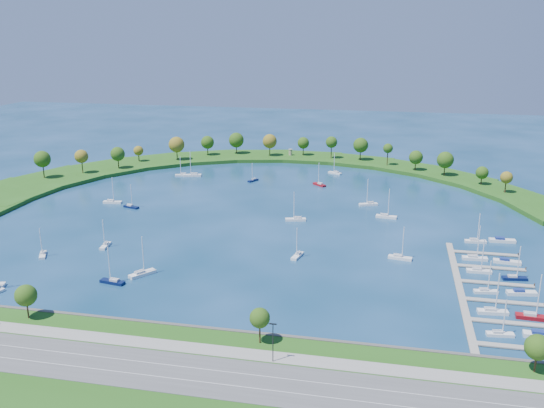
% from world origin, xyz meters
% --- Properties ---
extents(ground, '(700.00, 700.00, 0.00)m').
position_xyz_m(ground, '(0.00, 0.00, 0.00)').
color(ground, '#082F48').
rests_on(ground, ground).
extents(south_shoreline, '(420.00, 43.10, 11.60)m').
position_xyz_m(south_shoreline, '(0.03, -122.88, 1.00)').
color(south_shoreline, '#235216').
rests_on(south_shoreline, ground).
extents(breakwater, '(286.74, 247.64, 2.00)m').
position_xyz_m(breakwater, '(-46.33, 48.72, 0.99)').
color(breakwater, '#235216').
rests_on(breakwater, ground).
extents(breakwater_trees, '(240.76, 92.81, 14.51)m').
position_xyz_m(breakwater_trees, '(-18.59, 89.67, 10.65)').
color(breakwater_trees, '#382314').
rests_on(breakwater_trees, breakwater).
extents(harbor_tower, '(2.60, 2.60, 3.92)m').
position_xyz_m(harbor_tower, '(-6.45, 117.24, 4.01)').
color(harbor_tower, gray).
rests_on(harbor_tower, breakwater).
extents(dock_system, '(24.28, 82.00, 1.60)m').
position_xyz_m(dock_system, '(85.30, -61.00, 0.35)').
color(dock_system, gray).
rests_on(dock_system, ground).
extents(moored_boat_0, '(8.52, 3.62, 12.13)m').
position_xyz_m(moored_boat_0, '(-29.55, -78.14, 0.91)').
color(moored_boat_0, '#09133B').
rests_on(moored_boat_0, ground).
extents(moored_boat_1, '(2.90, 7.52, 10.78)m').
position_xyz_m(moored_boat_1, '(-47.01, -48.67, 0.87)').
color(moored_boat_1, white).
rests_on(moored_boat_1, ground).
extents(moored_boat_4, '(8.79, 5.23, 12.49)m').
position_xyz_m(moored_boat_4, '(46.07, 24.75, 0.92)').
color(moored_boat_4, white).
rests_on(moored_boat_4, ground).
extents(moored_boat_5, '(8.93, 4.38, 12.65)m').
position_xyz_m(moored_boat_5, '(17.06, -3.92, 0.93)').
color(moored_boat_5, white).
rests_on(moored_boat_5, ground).
extents(moored_boat_6, '(7.43, 8.86, 13.39)m').
position_xyz_m(moored_boat_6, '(-22.92, -70.43, 0.95)').
color(moored_boat_6, white).
rests_on(moored_boat_6, ground).
extents(moored_boat_7, '(7.82, 4.20, 11.07)m').
position_xyz_m(moored_boat_7, '(-58.81, -0.76, 0.88)').
color(moored_boat_7, '#09133B').
rests_on(moored_boat_7, ground).
extents(moored_boat_8, '(5.16, 7.40, 10.70)m').
position_xyz_m(moored_boat_8, '(-64.55, -61.62, 0.87)').
color(moored_boat_8, white).
rests_on(moored_boat_8, ground).
extents(moored_boat_9, '(7.73, 3.61, 10.96)m').
position_xyz_m(moored_boat_9, '(-56.94, 60.52, 0.88)').
color(moored_boat_9, white).
rests_on(moored_boat_9, ground).
extents(moored_boat_10, '(10.04, 5.02, 14.21)m').
position_xyz_m(moored_boat_10, '(-50.98, 60.78, 0.98)').
color(moored_boat_10, white).
rests_on(moored_boat_10, ground).
extents(moored_boat_12, '(8.50, 3.70, 12.09)m').
position_xyz_m(moored_boat_12, '(59.92, -38.86, 0.91)').
color(moored_boat_12, white).
rests_on(moored_boat_12, ground).
extents(moored_boat_13, '(8.70, 3.24, 12.50)m').
position_xyz_m(moored_boat_13, '(-70.44, 4.25, 0.92)').
color(moored_boat_13, white).
rests_on(moored_boat_13, ground).
extents(moored_boat_14, '(7.98, 5.77, 11.62)m').
position_xyz_m(moored_boat_14, '(24.90, 82.36, 0.90)').
color(moored_boat_14, white).
rests_on(moored_boat_14, ground).
extents(moored_boat_15, '(7.53, 7.19, 11.96)m').
position_xyz_m(moored_boat_15, '(19.59, 55.31, 0.90)').
color(moored_boat_15, maroon).
rests_on(moored_boat_15, ground).
extents(moored_boat_16, '(9.02, 3.42, 12.94)m').
position_xyz_m(moored_boat_16, '(54.30, 7.63, 0.93)').
color(moored_boat_16, white).
rests_on(moored_boat_16, ground).
extents(moored_boat_17, '(3.71, 7.85, 11.13)m').
position_xyz_m(moored_boat_17, '(24.37, -44.23, 0.88)').
color(moored_boat_17, white).
rests_on(moored_boat_17, ground).
extents(moored_boat_18, '(4.83, 6.91, 10.00)m').
position_xyz_m(moored_boat_18, '(-16.05, 57.30, 0.86)').
color(moored_boat_18, '#09133B').
rests_on(moored_boat_18, ground).
extents(docked_boat_0, '(7.26, 2.75, 10.42)m').
position_xyz_m(docked_boat_0, '(85.54, -88.14, 0.86)').
color(docked_boat_0, white).
rests_on(docked_boat_0, ground).
extents(docked_boat_1, '(9.27, 3.05, 1.87)m').
position_xyz_m(docked_boat_1, '(95.97, -86.87, 0.69)').
color(docked_boat_1, white).
rests_on(docked_boat_1, ground).
extents(docked_boat_2, '(8.65, 3.13, 12.44)m').
position_xyz_m(docked_boat_2, '(85.51, -75.35, 0.92)').
color(docked_boat_2, white).
rests_on(docked_boat_2, ground).
extents(docked_boat_3, '(9.33, 3.08, 13.52)m').
position_xyz_m(docked_boat_3, '(96.00, -76.46, 0.95)').
color(docked_boat_3, maroon).
rests_on(docked_boat_3, ground).
extents(docked_boat_4, '(7.45, 3.13, 10.61)m').
position_xyz_m(docked_boat_4, '(85.54, -61.54, 0.87)').
color(docked_boat_4, white).
rests_on(docked_boat_4, ground).
extents(docked_boat_5, '(9.17, 3.83, 1.81)m').
position_xyz_m(docked_boat_5, '(95.97, -60.58, 0.67)').
color(docked_boat_5, white).
rests_on(docked_boat_5, ground).
extents(docked_boat_6, '(8.08, 2.38, 11.82)m').
position_xyz_m(docked_boat_6, '(85.52, -45.59, 0.90)').
color(docked_boat_6, white).
rests_on(docked_boat_6, ground).
extents(docked_boat_7, '(8.07, 3.23, 11.53)m').
position_xyz_m(docked_boat_7, '(96.03, -49.32, 0.89)').
color(docked_boat_7, '#09133B').
rests_on(docked_boat_7, ground).
extents(docked_boat_8, '(8.67, 2.76, 12.61)m').
position_xyz_m(docked_boat_8, '(85.51, -34.18, 0.92)').
color(docked_boat_8, white).
rests_on(docked_boat_8, ground).
extents(docked_boat_9, '(9.30, 3.40, 1.86)m').
position_xyz_m(docked_boat_9, '(95.97, -35.31, 0.68)').
color(docked_boat_9, white).
rests_on(docked_boat_9, ground).
extents(docked_boat_10, '(8.03, 2.92, 11.55)m').
position_xyz_m(docked_boat_10, '(87.93, -16.19, 0.89)').
color(docked_boat_10, white).
rests_on(docked_boat_10, ground).
extents(docked_boat_11, '(9.68, 3.08, 1.95)m').
position_xyz_m(docked_boat_11, '(97.86, -13.53, 0.72)').
color(docked_boat_11, white).
rests_on(docked_boat_11, ground).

